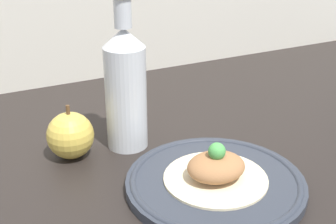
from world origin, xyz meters
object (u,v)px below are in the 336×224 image
plated_food (216,169)px  cider_bottle (126,86)px  plate (215,183)px  apple (70,135)px

plated_food → cider_bottle: 22.54cm
plate → apple: size_ratio=2.88×
plated_food → apple: size_ratio=1.67×
cider_bottle → apple: size_ratio=2.89×
apple → cider_bottle: bearing=-2.1°
apple → plate: bearing=-48.2°
plate → apple: (-17.88, 19.99, 3.19)cm
cider_bottle → plate: bearing=-69.6°
plated_food → cider_bottle: cider_bottle is taller
plate → cider_bottle: bearing=110.4°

